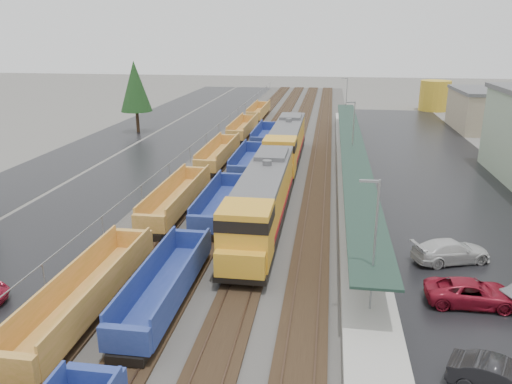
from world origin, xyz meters
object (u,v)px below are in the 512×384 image
at_px(well_string_yellow, 177,199).
at_px(storage_tank, 435,96).
at_px(well_string_blue, 198,237).
at_px(locomotive_lead, 262,200).
at_px(parked_car_east_a, 503,380).
at_px(parked_car_east_b, 472,293).
at_px(parked_car_east_c, 451,251).
at_px(locomotive_trail, 286,144).

xyz_separation_m(well_string_yellow, storage_tank, (33.57, 65.47, 1.83)).
bearing_deg(well_string_blue, locomotive_lead, 47.10).
bearing_deg(locomotive_lead, parked_car_east_a, -52.99).
distance_m(parked_car_east_b, parked_car_east_c, 5.68).
bearing_deg(parked_car_east_a, well_string_blue, 77.06).
distance_m(locomotive_lead, storage_tank, 73.69).
bearing_deg(parked_car_east_c, well_string_blue, 72.47).
relative_size(locomotive_lead, well_string_yellow, 0.19).
relative_size(locomotive_trail, parked_car_east_a, 4.84).
relative_size(well_string_blue, storage_tank, 14.44).
xyz_separation_m(locomotive_trail, storage_tank, (25.57, 48.11, 0.37)).
height_order(storage_tank, parked_car_east_a, storage_tank).
relative_size(locomotive_lead, parked_car_east_b, 4.19).
xyz_separation_m(locomotive_lead, well_string_blue, (-4.00, -4.30, -1.48)).
bearing_deg(parked_car_east_b, locomotive_trail, 23.34).
bearing_deg(well_string_yellow, locomotive_lead, -24.43).
xyz_separation_m(locomotive_trail, parked_car_east_a, (12.77, -37.94, -1.86)).
xyz_separation_m(locomotive_lead, well_string_yellow, (-8.00, 3.63, -1.46)).
height_order(well_string_blue, parked_car_east_a, well_string_blue).
xyz_separation_m(well_string_yellow, parked_car_east_c, (21.48, -7.12, -0.36)).
distance_m(locomotive_trail, parked_car_east_b, 33.07).
xyz_separation_m(locomotive_trail, well_string_blue, (-4.00, -25.30, -1.48)).
height_order(well_string_yellow, well_string_blue, well_string_yellow).
bearing_deg(locomotive_lead, storage_tank, 69.70).
relative_size(well_string_yellow, parked_car_east_b, 22.30).
xyz_separation_m(storage_tank, parked_car_east_b, (-12.15, -78.28, -2.25)).
distance_m(well_string_yellow, storage_tank, 73.60).
height_order(storage_tank, parked_car_east_c, storage_tank).
relative_size(well_string_blue, parked_car_east_c, 15.98).
bearing_deg(locomotive_trail, well_string_blue, -98.98).
bearing_deg(parked_car_east_a, locomotive_trail, 42.66).
bearing_deg(storage_tank, well_string_blue, -111.94).
bearing_deg(locomotive_trail, parked_car_east_b, -66.03).
xyz_separation_m(parked_car_east_a, parked_car_east_b, (0.65, 7.77, -0.02)).
height_order(well_string_yellow, parked_car_east_a, well_string_yellow).
relative_size(locomotive_lead, parked_car_east_c, 4.06).
bearing_deg(well_string_blue, parked_car_east_a, -37.00).
xyz_separation_m(locomotive_lead, parked_car_east_c, (13.48, -3.49, -1.82)).
height_order(locomotive_trail, well_string_blue, locomotive_trail).
height_order(locomotive_trail, storage_tank, storage_tank).
xyz_separation_m(well_string_blue, parked_car_east_b, (17.41, -4.87, -0.40)).
relative_size(locomotive_trail, well_string_blue, 0.25).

